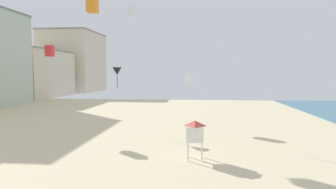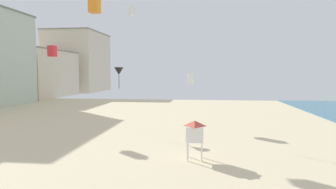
{
  "view_description": "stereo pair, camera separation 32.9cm",
  "coord_description": "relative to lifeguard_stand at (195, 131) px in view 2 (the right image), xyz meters",
  "views": [
    {
      "loc": [
        6.73,
        -1.71,
        5.64
      ],
      "look_at": [
        4.71,
        18.04,
        4.18
      ],
      "focal_mm": 31.77,
      "sensor_mm": 36.0,
      "label": 1
    },
    {
      "loc": [
        7.05,
        -1.67,
        5.64
      ],
      "look_at": [
        4.71,
        18.04,
        4.18
      ],
      "focal_mm": 31.77,
      "sensor_mm": 36.0,
      "label": 2
    }
  ],
  "objects": [
    {
      "name": "kite_white_box_2",
      "position": [
        -7.02,
        12.0,
        10.3
      ],
      "size": [
        0.63,
        0.63,
        0.99
      ],
      "color": "white"
    },
    {
      "name": "kite_red_box",
      "position": [
        -14.96,
        10.08,
        6.02
      ],
      "size": [
        0.71,
        0.71,
        1.12
      ],
      "color": "red"
    },
    {
      "name": "boardwalk_hotel_distant",
      "position": [
        -37.18,
        67.42,
        7.02
      ],
      "size": [
        14.42,
        19.19,
        17.7
      ],
      "color": "beige",
      "rests_on": "ground"
    },
    {
      "name": "kite_white_box",
      "position": [
        -0.79,
        12.29,
        3.2
      ],
      "size": [
        0.74,
        0.74,
        1.17
      ],
      "color": "white"
    },
    {
      "name": "boardwalk_hotel_far",
      "position": [
        -37.18,
        46.08,
        3.61
      ],
      "size": [
        10.63,
        19.93,
        10.89
      ],
      "color": "beige",
      "rests_on": "ground"
    },
    {
      "name": "kite_orange_box",
      "position": [
        -10.61,
        10.77,
        10.72
      ],
      "size": [
        1.02,
        1.02,
        1.61
      ],
      "color": "orange"
    },
    {
      "name": "lifeguard_stand",
      "position": [
        0.0,
        0.0,
        0.0
      ],
      "size": [
        1.1,
        1.1,
        2.55
      ],
      "rotation": [
        0.0,
        0.0,
        -0.24
      ],
      "color": "white",
      "rests_on": "ground"
    },
    {
      "name": "kite_black_delta",
      "position": [
        -7.88,
        9.92,
        3.96
      ],
      "size": [
        0.93,
        0.93,
        2.12
      ],
      "color": "black"
    }
  ]
}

